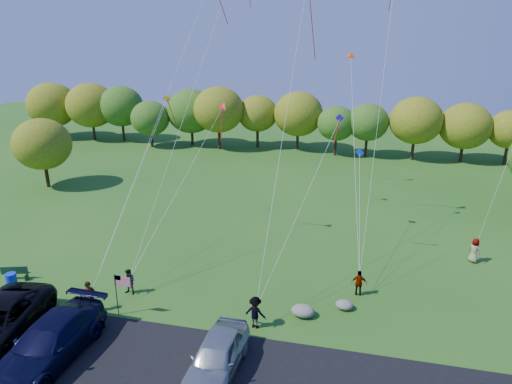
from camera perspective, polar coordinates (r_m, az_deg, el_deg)
ground at (r=26.16m, az=-8.46°, el=-15.14°), size 140.00×140.00×0.00m
asphalt_lane at (r=23.23m, az=-12.25°, el=-20.35°), size 44.00×6.00×0.06m
treeline at (r=57.86m, az=1.62°, el=9.16°), size 76.45×27.38×8.14m
minivan_navy at (r=24.44m, az=-24.37°, el=-16.72°), size 2.90×6.65×1.90m
minivan_silver at (r=21.88m, az=-4.94°, el=-19.76°), size 2.20×5.14×1.73m
flyer_a at (r=27.35m, az=-20.08°, el=-12.26°), size 0.81×0.78×1.86m
flyer_b at (r=28.42m, az=-15.53°, el=-10.80°), size 0.86×0.71×1.60m
flyer_c at (r=24.63m, az=-0.08°, el=-14.81°), size 1.24×0.83×1.77m
flyer_d at (r=27.99m, az=12.76°, el=-11.05°), size 0.94×0.40×1.59m
flyer_e at (r=34.27m, az=25.64°, el=-6.60°), size 0.98×0.98×1.72m
park_bench at (r=32.78m, az=-27.87°, el=-8.86°), size 1.60×0.73×0.91m
trash_barrel at (r=31.91m, az=-28.24°, el=-9.72°), size 0.63×0.63×0.94m
flag_assembly at (r=26.04m, az=-16.64°, el=-11.13°), size 0.92×0.60×2.49m
boulder_near at (r=25.89m, az=5.89°, el=-14.56°), size 1.28×1.00×0.64m
boulder_far at (r=26.84m, az=10.98°, el=-13.67°), size 0.98×0.82×0.51m
kites_aloft at (r=34.52m, az=4.83°, el=22.37°), size 24.97×11.54×15.98m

